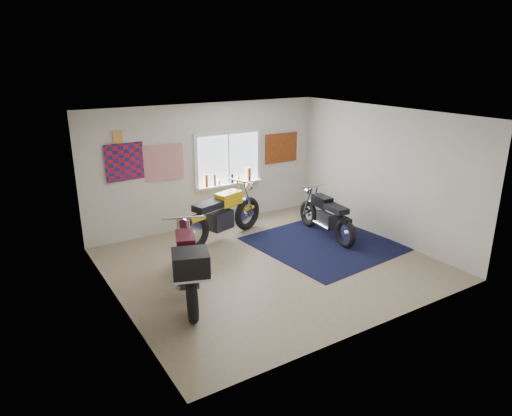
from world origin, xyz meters
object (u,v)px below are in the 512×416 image
yellow_triumph (222,216)px  black_chrome_bike (326,217)px  maroon_tourer (188,266)px  navy_rug (324,244)px

yellow_triumph → black_chrome_bike: (1.95, -0.99, -0.08)m
black_chrome_bike → maroon_tourer: size_ratio=0.88×
navy_rug → maroon_tourer: size_ratio=1.18×
yellow_triumph → navy_rug: bearing=-56.4°
black_chrome_bike → maroon_tourer: (-3.56, -0.97, 0.16)m
maroon_tourer → black_chrome_bike: bearing=-55.4°
black_chrome_bike → yellow_triumph: bearing=68.2°
navy_rug → black_chrome_bike: 0.61m
maroon_tourer → yellow_triumph: bearing=-20.1°
black_chrome_bike → maroon_tourer: bearing=110.3°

